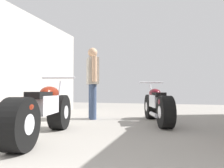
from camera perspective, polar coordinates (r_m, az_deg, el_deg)
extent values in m
plane|color=gray|center=(3.51, 1.99, -13.18)|extent=(16.44, 16.44, 0.00)
cylinder|color=black|center=(3.84, -14.30, -7.52)|extent=(0.37, 0.65, 0.61)
cylinder|color=silver|center=(3.84, -14.30, -7.52)|extent=(0.30, 0.28, 0.23)
cylinder|color=black|center=(2.57, -24.30, -10.14)|extent=(0.37, 0.65, 0.61)
cylinder|color=silver|center=(2.57, -24.30, -10.14)|extent=(0.30, 0.28, 0.23)
cube|color=silver|center=(3.18, -18.25, -5.52)|extent=(0.36, 0.65, 0.27)
ellipsoid|color=maroon|center=(3.37, -16.85, -2.40)|extent=(0.36, 0.54, 0.21)
cube|color=black|center=(3.02, -19.47, -2.96)|extent=(0.31, 0.50, 0.10)
ellipsoid|color=maroon|center=(2.59, -23.73, -5.82)|extent=(0.34, 0.47, 0.23)
cylinder|color=silver|center=(3.79, -14.44, -3.25)|extent=(0.10, 0.25, 0.56)
cylinder|color=silver|center=(3.76, -14.58, 1.71)|extent=(0.59, 0.17, 0.03)
cylinder|color=silver|center=(3.00, -22.85, -10.74)|extent=(0.20, 0.53, 0.09)
cylinder|color=black|center=(5.23, 10.67, -6.16)|extent=(0.39, 0.64, 0.60)
cylinder|color=silver|center=(5.23, 10.67, -6.16)|extent=(0.29, 0.29, 0.23)
cylinder|color=black|center=(3.92, 14.58, -7.52)|extent=(0.39, 0.64, 0.60)
cylinder|color=silver|center=(3.92, 14.58, -7.52)|extent=(0.29, 0.29, 0.23)
cube|color=silver|center=(4.56, 12.32, -4.64)|extent=(0.40, 0.64, 0.26)
ellipsoid|color=#5B0F19|center=(4.76, 11.75, -2.51)|extent=(0.38, 0.54, 0.21)
cube|color=black|center=(4.39, 12.80, -2.91)|extent=(0.33, 0.49, 0.09)
ellipsoid|color=#5B0F19|center=(3.95, 14.38, -4.76)|extent=(0.36, 0.47, 0.22)
cylinder|color=silver|center=(5.18, 10.73, -3.10)|extent=(0.12, 0.24, 0.54)
cylinder|color=silver|center=(5.15, 10.78, 0.43)|extent=(0.56, 0.21, 0.03)
cylinder|color=silver|center=(4.28, 11.47, -8.29)|extent=(0.24, 0.52, 0.08)
cylinder|color=#384766|center=(5.02, -5.26, -4.92)|extent=(0.22, 0.22, 0.85)
cylinder|color=#384766|center=(5.23, -5.58, -4.80)|extent=(0.22, 0.22, 0.85)
cube|color=#B2A899|center=(5.15, -5.39, 3.53)|extent=(0.46, 0.53, 0.65)
cylinder|color=tan|center=(4.86, -4.91, 4.19)|extent=(0.16, 0.16, 0.60)
cylinder|color=tan|center=(5.44, -5.82, 3.52)|extent=(0.16, 0.16, 0.60)
sphere|color=tan|center=(5.21, -5.38, 8.65)|extent=(0.24, 0.24, 0.24)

